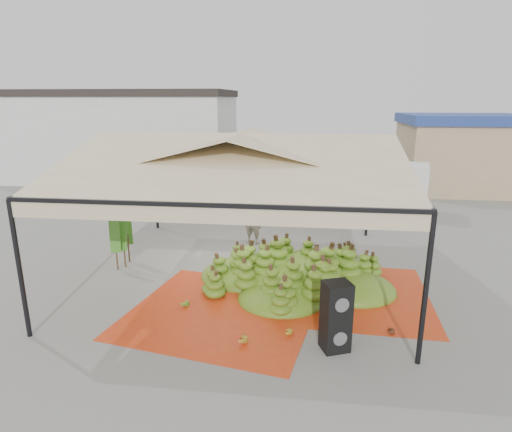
# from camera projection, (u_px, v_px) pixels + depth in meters

# --- Properties ---
(ground) EXTENTS (90.00, 90.00, 0.00)m
(ground) POSITION_uv_depth(u_px,v_px,m) (243.00, 272.00, 12.49)
(ground) COLOR slate
(ground) RESTS_ON ground
(canopy_tent) EXTENTS (8.10, 8.10, 4.00)m
(canopy_tent) POSITION_uv_depth(u_px,v_px,m) (242.00, 159.00, 11.62)
(canopy_tent) COLOR black
(canopy_tent) RESTS_ON ground
(building_white) EXTENTS (14.30, 6.30, 5.40)m
(building_white) POSITION_uv_depth(u_px,v_px,m) (117.00, 135.00, 26.35)
(building_white) COLOR silver
(building_white) RESTS_ON ground
(building_tan) EXTENTS (6.30, 5.30, 4.10)m
(building_tan) POSITION_uv_depth(u_px,v_px,m) (461.00, 152.00, 23.21)
(building_tan) COLOR tan
(building_tan) RESTS_ON ground
(tarp_left) EXTENTS (4.89, 4.73, 0.01)m
(tarp_left) POSITION_uv_depth(u_px,v_px,m) (222.00, 311.00, 10.17)
(tarp_left) COLOR red
(tarp_left) RESTS_ON ground
(tarp_right) EXTENTS (3.95, 4.12, 0.01)m
(tarp_right) POSITION_uv_depth(u_px,v_px,m) (354.00, 294.00, 11.08)
(tarp_right) COLOR red
(tarp_right) RESTS_ON ground
(banana_heap) EXTENTS (6.56, 5.85, 1.20)m
(banana_heap) POSITION_uv_depth(u_px,v_px,m) (299.00, 264.00, 11.52)
(banana_heap) COLOR #457618
(banana_heap) RESTS_ON ground
(hand_yellow_a) EXTENTS (0.47, 0.38, 0.21)m
(hand_yellow_a) POSITION_uv_depth(u_px,v_px,m) (239.00, 338.00, 8.87)
(hand_yellow_a) COLOR #AF8523
(hand_yellow_a) RESTS_ON ground
(hand_yellow_b) EXTENTS (0.39, 0.32, 0.18)m
(hand_yellow_b) POSITION_uv_depth(u_px,v_px,m) (285.00, 331.00, 9.18)
(hand_yellow_b) COLOR #B19023
(hand_yellow_b) RESTS_ON ground
(hand_red_a) EXTENTS (0.43, 0.37, 0.17)m
(hand_red_a) POSITION_uv_depth(u_px,v_px,m) (388.00, 330.00, 9.22)
(hand_red_a) COLOR #562413
(hand_red_a) RESTS_ON ground
(hand_red_b) EXTENTS (0.49, 0.47, 0.17)m
(hand_red_b) POSITION_uv_depth(u_px,v_px,m) (276.00, 312.00, 9.96)
(hand_red_b) COLOR #582E14
(hand_red_b) RESTS_ON ground
(hand_green) EXTENTS (0.45, 0.38, 0.19)m
(hand_green) POSITION_uv_depth(u_px,v_px,m) (182.00, 302.00, 10.45)
(hand_green) COLOR #3F7F1A
(hand_green) RESTS_ON ground
(hanging_bunches) EXTENTS (4.74, 0.24, 0.20)m
(hanging_bunches) POSITION_uv_depth(u_px,v_px,m) (301.00, 179.00, 12.52)
(hanging_bunches) COLOR #507919
(hanging_bunches) RESTS_ON ground
(speaker_stack) EXTENTS (0.66, 0.62, 1.45)m
(speaker_stack) POSITION_uv_depth(u_px,v_px,m) (336.00, 316.00, 8.47)
(speaker_stack) COLOR black
(speaker_stack) RESTS_ON ground
(banana_leaves) EXTENTS (0.96, 1.36, 3.70)m
(banana_leaves) POSITION_uv_depth(u_px,v_px,m) (124.00, 265.00, 13.02)
(banana_leaves) COLOR #2D7820
(banana_leaves) RESTS_ON ground
(vendor) EXTENTS (0.75, 0.62, 1.77)m
(vendor) POSITION_uv_depth(u_px,v_px,m) (253.00, 219.00, 14.79)
(vendor) COLOR gray
(vendor) RESTS_ON ground
(truck_left) EXTENTS (6.07, 4.19, 1.98)m
(truck_left) POSITION_uv_depth(u_px,v_px,m) (241.00, 174.00, 21.59)
(truck_left) COLOR #4E2B1A
(truck_left) RESTS_ON ground
(truck_right) EXTENTS (6.61, 3.51, 2.16)m
(truck_right) POSITION_uv_depth(u_px,v_px,m) (359.00, 181.00, 19.28)
(truck_right) COLOR #482618
(truck_right) RESTS_ON ground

